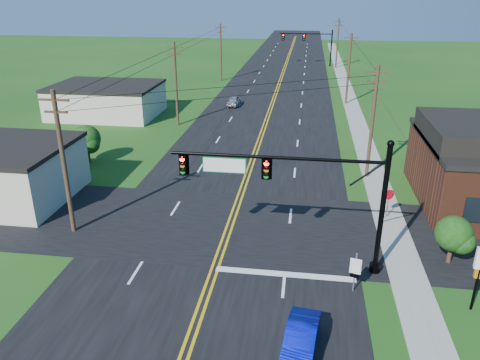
% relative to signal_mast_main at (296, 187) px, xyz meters
% --- Properties ---
extents(road_main, '(16.00, 220.00, 0.04)m').
position_rel_signal_mast_main_xyz_m(road_main, '(-4.34, 42.00, -4.73)').
color(road_main, black).
rests_on(road_main, ground).
extents(road_cross, '(70.00, 10.00, 0.04)m').
position_rel_signal_mast_main_xyz_m(road_cross, '(-4.34, 4.00, -4.73)').
color(road_cross, black).
rests_on(road_cross, ground).
extents(sidewalk, '(2.00, 160.00, 0.08)m').
position_rel_signal_mast_main_xyz_m(sidewalk, '(6.16, 32.00, -4.71)').
color(sidewalk, gray).
rests_on(sidewalk, ground).
extents(signal_mast_main, '(11.30, 0.60, 7.48)m').
position_rel_signal_mast_main_xyz_m(signal_mast_main, '(0.00, 0.00, 0.00)').
color(signal_mast_main, black).
rests_on(signal_mast_main, ground).
extents(signal_mast_far, '(10.98, 0.60, 7.48)m').
position_rel_signal_mast_main_xyz_m(signal_mast_far, '(0.10, 72.00, -0.20)').
color(signal_mast_far, black).
rests_on(signal_mast_far, ground).
extents(cream_bldg_far, '(12.20, 9.20, 3.70)m').
position_rel_signal_mast_main_xyz_m(cream_bldg_far, '(-23.34, 30.00, -2.89)').
color(cream_bldg_far, beige).
rests_on(cream_bldg_far, ground).
extents(utility_pole_left_a, '(1.80, 0.28, 9.00)m').
position_rel_signal_mast_main_xyz_m(utility_pole_left_a, '(-13.84, 2.00, -0.03)').
color(utility_pole_left_a, '#362718').
rests_on(utility_pole_left_a, ground).
extents(utility_pole_left_b, '(1.80, 0.28, 9.00)m').
position_rel_signal_mast_main_xyz_m(utility_pole_left_b, '(-13.84, 27.00, -0.03)').
color(utility_pole_left_b, '#362718').
rests_on(utility_pole_left_b, ground).
extents(utility_pole_left_c, '(1.80, 0.28, 9.00)m').
position_rel_signal_mast_main_xyz_m(utility_pole_left_c, '(-13.84, 54.00, -0.03)').
color(utility_pole_left_c, '#362718').
rests_on(utility_pole_left_c, ground).
extents(utility_pole_right_a, '(1.80, 0.28, 9.00)m').
position_rel_signal_mast_main_xyz_m(utility_pole_right_a, '(5.46, 14.00, -0.03)').
color(utility_pole_right_a, '#362718').
rests_on(utility_pole_right_a, ground).
extents(utility_pole_right_b, '(1.80, 0.28, 9.00)m').
position_rel_signal_mast_main_xyz_m(utility_pole_right_b, '(5.46, 40.00, -0.03)').
color(utility_pole_right_b, '#362718').
rests_on(utility_pole_right_b, ground).
extents(utility_pole_right_c, '(1.80, 0.28, 9.00)m').
position_rel_signal_mast_main_xyz_m(utility_pole_right_c, '(5.46, 70.00, -0.03)').
color(utility_pole_right_c, '#362718').
rests_on(utility_pole_right_c, ground).
extents(tree_right_back, '(3.00, 3.00, 4.10)m').
position_rel_signal_mast_main_xyz_m(tree_right_back, '(11.66, 18.00, -2.15)').
color(tree_right_back, '#362718').
rests_on(tree_right_back, ground).
extents(shrub_corner, '(2.00, 2.00, 2.86)m').
position_rel_signal_mast_main_xyz_m(shrub_corner, '(8.66, 1.50, -2.90)').
color(shrub_corner, '#362718').
rests_on(shrub_corner, ground).
extents(tree_left, '(2.40, 2.40, 3.37)m').
position_rel_signal_mast_main_xyz_m(tree_left, '(-18.34, 14.00, -2.59)').
color(tree_left, '#362718').
rests_on(tree_left, ground).
extents(blue_car, '(1.75, 3.85, 1.23)m').
position_rel_signal_mast_main_xyz_m(blue_car, '(0.61, -6.68, -4.14)').
color(blue_car, '#0810B2').
rests_on(blue_car, ground).
extents(distant_car, '(1.64, 3.80, 1.28)m').
position_rel_signal_mast_main_xyz_m(distant_car, '(-9.03, 36.83, -4.11)').
color(distant_car, '#ADAEB2').
rests_on(distant_car, ground).
extents(route_sign, '(0.55, 0.18, 2.25)m').
position_rel_signal_mast_main_xyz_m(route_sign, '(3.16, -2.02, -3.44)').
color(route_sign, slate).
rests_on(route_sign, ground).
extents(stop_sign, '(0.70, 0.31, 2.09)m').
position_rel_signal_mast_main_xyz_m(stop_sign, '(6.01, 6.67, -3.25)').
color(stop_sign, slate).
rests_on(stop_sign, ground).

